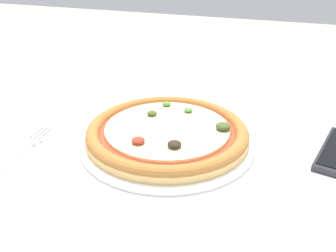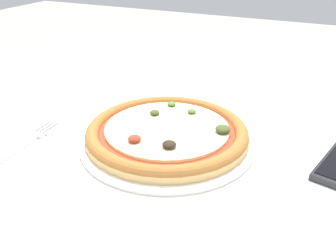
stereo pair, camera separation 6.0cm
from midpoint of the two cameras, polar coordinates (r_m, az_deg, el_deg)
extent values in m
cube|color=brown|center=(0.59, 11.55, -7.14)|extent=(1.35, 0.98, 0.04)
cube|color=white|center=(0.58, 11.74, -5.42)|extent=(1.45, 1.08, 0.01)
cylinder|color=brown|center=(1.33, -14.10, -5.75)|extent=(0.06, 0.06, 0.72)
cylinder|color=white|center=(0.61, -2.81, -2.16)|extent=(0.28, 0.28, 0.01)
cylinder|color=#E0B26B|center=(0.61, -2.83, -1.25)|extent=(0.26, 0.26, 0.01)
torus|color=#A3662D|center=(0.60, -2.84, -0.75)|extent=(0.26, 0.26, 0.02)
cylinder|color=#BC381E|center=(0.60, -2.85, -0.62)|extent=(0.22, 0.22, 0.00)
cylinder|color=beige|center=(0.60, -2.86, -0.28)|extent=(0.20, 0.20, 0.00)
ellipsoid|color=#4C7A33|center=(0.67, -2.79, 3.33)|extent=(0.02, 0.02, 0.01)
ellipsoid|color=#A83323|center=(0.55, -7.68, -2.27)|extent=(0.02, 0.02, 0.01)
ellipsoid|color=#4C7A33|center=(0.65, 0.47, 2.37)|extent=(0.01, 0.01, 0.01)
ellipsoid|color=#425123|center=(0.64, -5.16, 1.90)|extent=(0.02, 0.02, 0.01)
ellipsoid|color=#2D2319|center=(0.54, -2.20, -2.87)|extent=(0.02, 0.02, 0.01)
ellipsoid|color=#425123|center=(0.59, 5.56, -0.09)|extent=(0.02, 0.02, 0.01)
cube|color=silver|center=(0.62, -25.78, -5.07)|extent=(0.02, 0.11, 0.00)
cube|color=silver|center=(0.66, -22.52, -2.40)|extent=(0.02, 0.02, 0.00)
cube|color=silver|center=(0.69, -21.94, -1.11)|extent=(0.01, 0.05, 0.00)
cube|color=silver|center=(0.68, -21.39, -1.20)|extent=(0.01, 0.05, 0.00)
cube|color=silver|center=(0.68, -20.84, -1.29)|extent=(0.01, 0.05, 0.00)
cube|color=silver|center=(0.67, -20.28, -1.38)|extent=(0.01, 0.05, 0.00)
camera|label=1|loc=(0.03, -92.86, -1.46)|focal=40.00mm
camera|label=2|loc=(0.03, 87.14, 1.46)|focal=40.00mm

